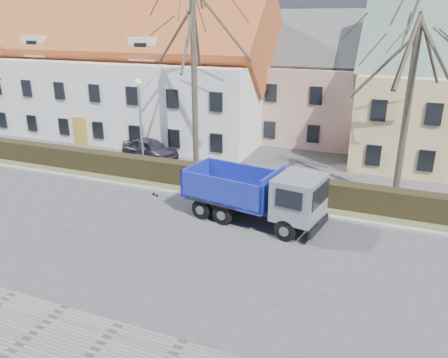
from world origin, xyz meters
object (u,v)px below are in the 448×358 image
at_px(streetlight, 141,127).
at_px(parked_car_a, 150,148).
at_px(cart_frame, 153,190).
at_px(dump_truck, 249,193).

xyz_separation_m(streetlight, parked_car_a, (-1.19, 2.79, -2.25)).
distance_m(streetlight, cart_frame, 4.80).
xyz_separation_m(dump_truck, streetlight, (-8.43, 4.10, 1.58)).
bearing_deg(cart_frame, dump_truck, -9.40).
bearing_deg(streetlight, dump_truck, -25.92).
height_order(streetlight, parked_car_a, streetlight).
distance_m(dump_truck, parked_car_a, 11.86).
xyz_separation_m(dump_truck, parked_car_a, (-9.63, 6.89, -0.67)).
distance_m(streetlight, parked_car_a, 3.78).
distance_m(dump_truck, streetlight, 9.51).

